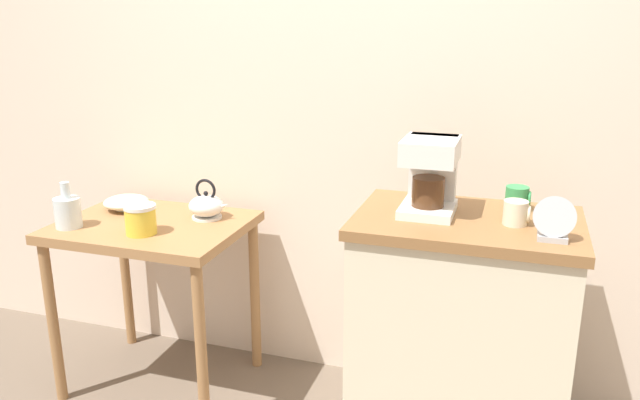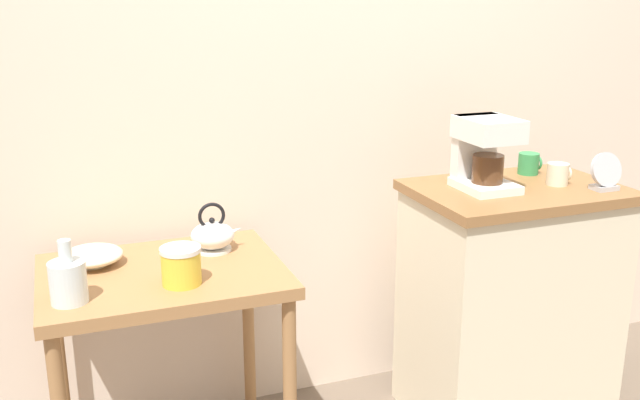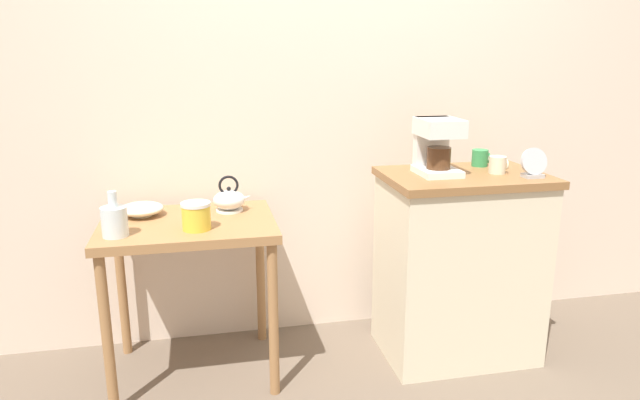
% 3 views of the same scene
% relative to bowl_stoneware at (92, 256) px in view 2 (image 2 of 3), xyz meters
% --- Properties ---
extents(back_wall, '(4.40, 0.10, 2.80)m').
position_rel_bowl_stoneware_xyz_m(back_wall, '(1.01, 0.28, 0.62)').
color(back_wall, beige).
rests_on(back_wall, ground_plane).
extents(wooden_table, '(0.76, 0.59, 0.75)m').
position_rel_bowl_stoneware_xyz_m(wooden_table, '(0.20, -0.12, -0.14)').
color(wooden_table, '#9E7044').
rests_on(wooden_table, ground_plane).
extents(kitchen_counter, '(0.75, 0.52, 0.92)m').
position_rel_bowl_stoneware_xyz_m(kitchen_counter, '(1.48, -0.19, -0.32)').
color(kitchen_counter, beige).
rests_on(kitchen_counter, ground_plane).
extents(bowl_stoneware, '(0.19, 0.19, 0.06)m').
position_rel_bowl_stoneware_xyz_m(bowl_stoneware, '(0.00, 0.00, 0.00)').
color(bowl_stoneware, beige).
rests_on(bowl_stoneware, wooden_table).
extents(teakettle, '(0.18, 0.15, 0.17)m').
position_rel_bowl_stoneware_xyz_m(teakettle, '(0.40, 0.00, 0.02)').
color(teakettle, white).
rests_on(teakettle, wooden_table).
extents(glass_carafe_vase, '(0.11, 0.11, 0.19)m').
position_rel_bowl_stoneware_xyz_m(glass_carafe_vase, '(-0.08, -0.28, 0.03)').
color(glass_carafe_vase, silver).
rests_on(glass_carafe_vase, wooden_table).
extents(canister_enamel, '(0.12, 0.12, 0.12)m').
position_rel_bowl_stoneware_xyz_m(canister_enamel, '(0.24, -0.25, 0.03)').
color(canister_enamel, gold).
rests_on(canister_enamel, wooden_table).
extents(coffee_maker, '(0.18, 0.22, 0.26)m').
position_rel_bowl_stoneware_xyz_m(coffee_maker, '(1.35, -0.16, 0.28)').
color(coffee_maker, white).
rests_on(coffee_maker, kitchen_counter).
extents(mug_small_cream, '(0.09, 0.08, 0.08)m').
position_rel_bowl_stoneware_xyz_m(mug_small_cream, '(1.64, -0.22, 0.18)').
color(mug_small_cream, beige).
rests_on(mug_small_cream, kitchen_counter).
extents(mug_tall_green, '(0.09, 0.08, 0.08)m').
position_rel_bowl_stoneware_xyz_m(mug_tall_green, '(1.64, -0.04, 0.18)').
color(mug_tall_green, '#338C4C').
rests_on(mug_tall_green, kitchen_counter).
extents(table_clock, '(0.12, 0.06, 0.14)m').
position_rel_bowl_stoneware_xyz_m(table_clock, '(1.75, -0.34, 0.20)').
color(table_clock, '#B2B5BA').
rests_on(table_clock, kitchen_counter).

